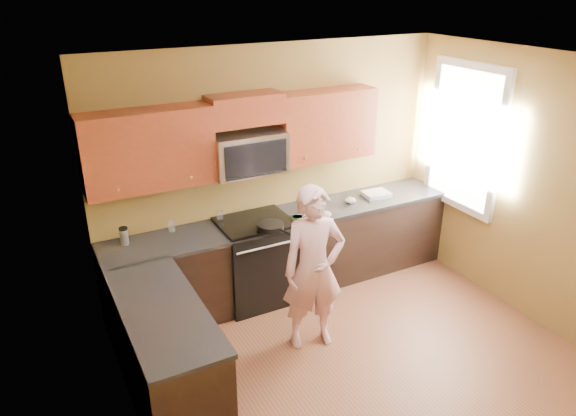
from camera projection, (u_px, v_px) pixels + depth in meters
floor at (375, 377)px, 4.78m from camera, size 4.00×4.00×0.00m
ceiling at (401, 71)px, 3.70m from camera, size 4.00×4.00×0.00m
wall_back at (274, 170)px, 5.86m from camera, size 4.00×0.00×4.00m
wall_left at (133, 311)px, 3.39m from camera, size 0.00×4.00×4.00m
wall_right at (555, 199)px, 5.10m from camera, size 0.00×4.00×4.00m
cabinet_back_run at (287, 254)px, 5.98m from camera, size 4.00×0.60×0.88m
cabinet_left_run at (166, 357)px, 4.37m from camera, size 0.60×1.60×0.88m
countertop_back at (288, 217)px, 5.79m from camera, size 4.00×0.62×0.04m
countertop_left at (162, 310)px, 4.19m from camera, size 0.62×1.60×0.04m
stove at (256, 260)px, 5.78m from camera, size 0.76×0.65×0.95m
microwave at (248, 172)px, 5.49m from camera, size 0.76×0.40×0.42m
upper_cab_left at (152, 187)px, 5.10m from camera, size 1.22×0.33×0.75m
upper_cab_right at (324, 158)px, 5.92m from camera, size 1.12×0.33×0.75m
upper_cab_over_mw at (245, 109)px, 5.26m from camera, size 0.76×0.33×0.30m
window at (465, 138)px, 5.94m from camera, size 0.06×1.06×1.66m
woman at (314, 269)px, 4.94m from camera, size 0.67×0.51×1.62m
frying_pan at (270, 229)px, 5.41m from camera, size 0.42×0.55×0.06m
butter_tub at (298, 222)px, 5.63m from camera, size 0.14×0.14×0.08m
toast_slice at (322, 217)px, 5.73m from camera, size 0.13×0.13×0.01m
napkin_a at (326, 214)px, 5.74m from camera, size 0.13×0.14×0.06m
napkin_b at (350, 200)px, 6.09m from camera, size 0.13×0.14×0.07m
dish_towel at (376, 194)px, 6.28m from camera, size 0.32×0.27×0.05m
travel_mug at (125, 244)px, 5.16m from camera, size 0.09×0.09×0.18m
glass_b at (171, 226)px, 5.40m from camera, size 0.08×0.08×0.12m
glass_c at (220, 216)px, 5.62m from camera, size 0.09×0.09×0.12m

